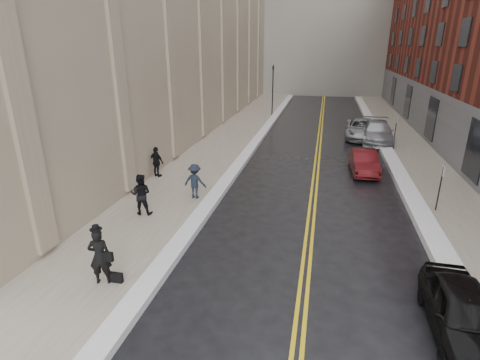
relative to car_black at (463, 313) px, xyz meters
The scene contains 18 objects.
ground 6.59m from the car_black, behind, with size 160.00×160.00×0.00m, color black.
sidewalk_left 19.41m from the car_black, 124.75° to the left, with size 4.00×64.00×0.15m, color gray.
sidewalk_right 16.14m from the car_black, 81.29° to the left, with size 3.00×64.00×0.15m, color gray.
lane_stripe_a 16.49m from the car_black, 104.69° to the left, with size 0.12×64.00×0.01m, color gold.
lane_stripe_b 16.43m from the car_black, 103.88° to the left, with size 0.12×64.00×0.01m, color gold.
snow_ridge_left 18.19m from the car_black, 118.79° to the left, with size 0.70×60.80×0.26m, color white.
snow_ridge_right 15.96m from the car_black, 87.87° to the left, with size 0.85×60.80×0.30m, color white.
traffic_signal 31.40m from the car_black, 107.01° to the left, with size 0.18×0.15×5.20m.
parking_sign_near 8.08m from the car_black, 80.41° to the left, with size 0.06×0.35×2.23m.
parking_sign_far 19.99m from the car_black, 86.15° to the left, with size 0.06×0.35×2.23m.
car_black is the anchor object (origin of this frame).
car_maroon 13.25m from the car_black, 95.88° to the left, with size 1.39×3.99×1.32m, color #4D0D10.
car_silver_near 20.93m from the car_black, 89.34° to the left, with size 2.24×5.50×1.60m, color #9FA0A6.
car_silver_far 22.15m from the car_black, 92.07° to the left, with size 2.50×5.42×1.51m, color #9A9CA1.
pedestrian_main 10.18m from the car_black, behind, with size 0.67×0.44×1.84m, color black.
pedestrian_a 12.24m from the car_black, 157.24° to the left, with size 0.88×0.69×1.82m, color black.
pedestrian_b 11.87m from the car_black, 144.08° to the left, with size 1.09×0.63×1.69m, color black.
pedestrian_c 15.83m from the car_black, 143.39° to the left, with size 1.00×0.42×1.71m, color black.
Camera 1 is at (2.71, -8.81, 7.13)m, focal length 28.00 mm.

